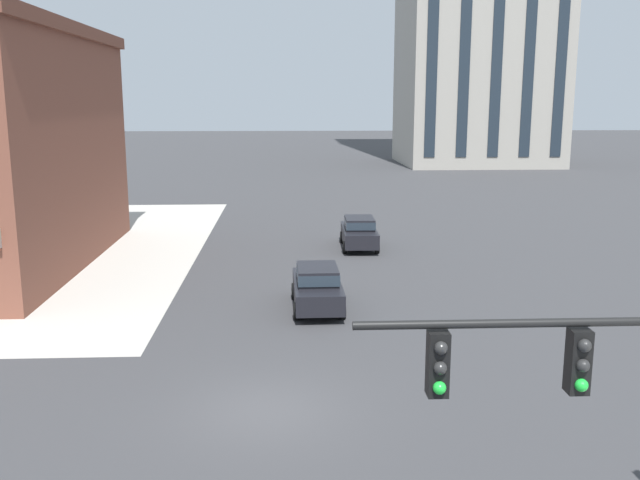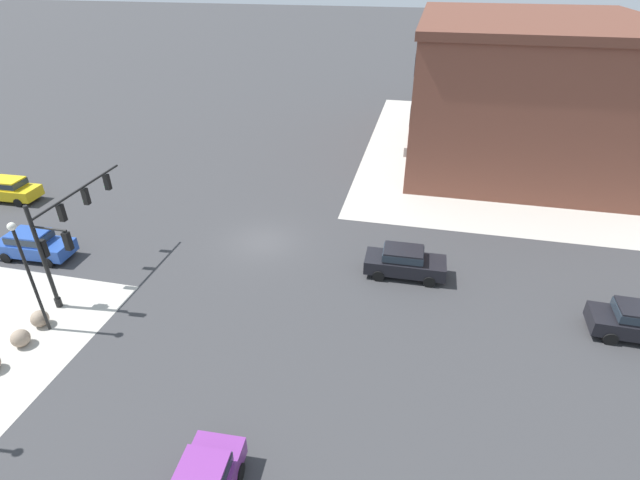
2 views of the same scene
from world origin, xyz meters
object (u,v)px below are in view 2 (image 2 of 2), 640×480
at_px(car_main_northbound_far, 8,189).
at_px(bollard_sphere_curb_b, 20,338).
at_px(bollard_sphere_curb_a, 40,319).
at_px(car_main_southbound_near, 33,244).
at_px(car_main_northbound_near, 404,261).
at_px(traffic_signal_main, 65,229).
at_px(street_lamp_corner_near, 27,266).

bearing_deg(car_main_northbound_far, bollard_sphere_curb_b, 42.93).
height_order(bollard_sphere_curb_a, bollard_sphere_curb_b, same).
bearing_deg(car_main_southbound_near, bollard_sphere_curb_a, 41.04).
xyz_separation_m(bollard_sphere_curb_b, car_main_northbound_near, (-9.51, 16.61, 0.51)).
bearing_deg(car_main_southbound_near, car_main_northbound_near, 97.73).
distance_m(bollard_sphere_curb_b, car_main_northbound_far, 17.57).
bearing_deg(bollard_sphere_curb_a, traffic_signal_main, 179.50).
height_order(bollard_sphere_curb_b, car_main_southbound_near, car_main_southbound_near).
bearing_deg(street_lamp_corner_near, car_main_southbound_near, -136.58).
distance_m(bollard_sphere_curb_a, street_lamp_corner_near, 3.23).
xyz_separation_m(bollard_sphere_curb_a, car_main_northbound_near, (-8.13, 16.72, 0.51)).
relative_size(bollard_sphere_curb_a, car_main_northbound_far, 0.18).
relative_size(bollard_sphere_curb_b, street_lamp_corner_near, 0.14).
xyz_separation_m(bollard_sphere_curb_a, bollard_sphere_curb_b, (1.38, 0.11, 0.00)).
height_order(traffic_signal_main, car_main_southbound_near, traffic_signal_main).
relative_size(street_lamp_corner_near, car_main_southbound_near, 1.30).
bearing_deg(bollard_sphere_curb_b, bollard_sphere_curb_a, -175.38).
height_order(traffic_signal_main, bollard_sphere_curb_a, traffic_signal_main).
height_order(bollard_sphere_curb_a, car_main_northbound_far, car_main_northbound_far).
xyz_separation_m(traffic_signal_main, bollard_sphere_curb_a, (3.11, -0.03, -3.24)).
relative_size(car_main_northbound_near, car_main_northbound_far, 0.99).
bearing_deg(car_main_northbound_far, car_main_southbound_near, 49.45).
relative_size(bollard_sphere_curb_a, car_main_northbound_near, 0.19).
bearing_deg(car_main_northbound_near, bollard_sphere_curb_a, -64.07).
distance_m(traffic_signal_main, car_main_southbound_near, 5.75).
distance_m(traffic_signal_main, car_main_northbound_near, 17.64).
bearing_deg(bollard_sphere_curb_b, car_main_southbound_near, -144.79).
bearing_deg(bollard_sphere_curb_b, car_main_northbound_far, -137.07).
xyz_separation_m(traffic_signal_main, car_main_northbound_near, (-5.02, 16.69, -2.73)).
distance_m(bollard_sphere_curb_a, bollard_sphere_curb_b, 1.39).
height_order(street_lamp_corner_near, car_main_northbound_near, street_lamp_corner_near).
relative_size(street_lamp_corner_near, car_main_northbound_far, 1.30).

